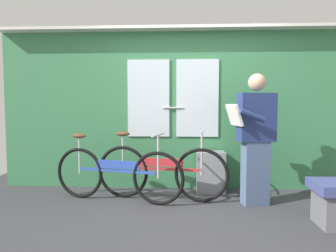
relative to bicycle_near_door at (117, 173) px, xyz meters
The scene contains 6 objects.
ground_plane 1.17m from the bicycle_near_door, 36.77° to the right, with size 6.38×4.30×0.04m, color #38383D.
train_door_wall 1.40m from the bicycle_near_door, 37.88° to the left, with size 5.38×0.28×2.30m.
bicycle_near_door is the anchor object (origin of this frame).
bicycle_leaning_behind 0.55m from the bicycle_near_door, ahead, with size 1.70×0.44×0.89m.
passenger_reading_newspaper 1.77m from the bicycle_near_door, ahead, with size 0.60×0.51×1.59m.
trash_bin_by_wall 1.31m from the bicycle_near_door, 21.14° to the left, with size 0.39×0.28×0.57m, color gray.
Camera 1 is at (-0.06, -3.09, 1.22)m, focal length 32.69 mm.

